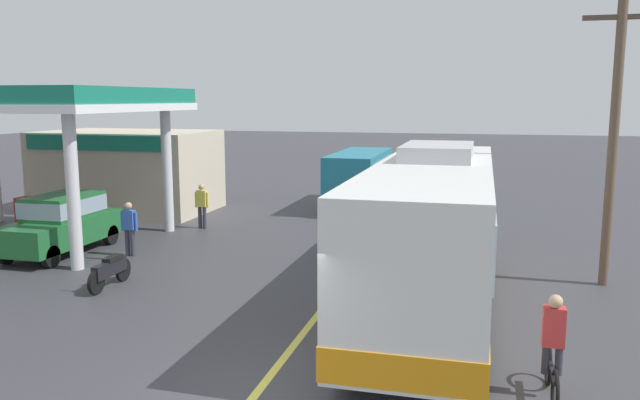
{
  "coord_description": "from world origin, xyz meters",
  "views": [
    {
      "loc": [
        3.43,
        -8.98,
        4.75
      ],
      "look_at": [
        -1.5,
        10.0,
        1.6
      ],
      "focal_mm": 35.46,
      "sensor_mm": 36.0,
      "label": 1
    }
  ],
  "objects_px": {
    "minibus_opposing_lane": "(360,174)",
    "car_at_pump": "(62,221)",
    "coach_bus_main": "(432,234)",
    "cyclist_on_shoulder": "(553,352)",
    "car_trailing_behind_bus": "(459,172)",
    "pedestrian_near_pump": "(202,204)",
    "pedestrian_by_shop": "(129,226)",
    "motorcycle_parked_forecourt": "(110,270)"
  },
  "relations": [
    {
      "from": "motorcycle_parked_forecourt",
      "to": "minibus_opposing_lane",
      "type": "bearing_deg",
      "value": 73.97
    },
    {
      "from": "car_trailing_behind_bus",
      "to": "coach_bus_main",
      "type": "bearing_deg",
      "value": -89.52
    },
    {
      "from": "car_at_pump",
      "to": "minibus_opposing_lane",
      "type": "distance_m",
      "value": 12.83
    },
    {
      "from": "pedestrian_by_shop",
      "to": "pedestrian_near_pump",
      "type": "bearing_deg",
      "value": 85.37
    },
    {
      "from": "coach_bus_main",
      "to": "car_trailing_behind_bus",
      "type": "bearing_deg",
      "value": 90.48
    },
    {
      "from": "minibus_opposing_lane",
      "to": "pedestrian_by_shop",
      "type": "bearing_deg",
      "value": -116.34
    },
    {
      "from": "coach_bus_main",
      "to": "motorcycle_parked_forecourt",
      "type": "height_order",
      "value": "coach_bus_main"
    },
    {
      "from": "coach_bus_main",
      "to": "pedestrian_near_pump",
      "type": "bearing_deg",
      "value": 142.34
    },
    {
      "from": "cyclist_on_shoulder",
      "to": "pedestrian_near_pump",
      "type": "xyz_separation_m",
      "value": [
        -11.18,
        10.99,
        0.15
      ]
    },
    {
      "from": "coach_bus_main",
      "to": "pedestrian_by_shop",
      "type": "distance_m",
      "value": 9.66
    },
    {
      "from": "minibus_opposing_lane",
      "to": "cyclist_on_shoulder",
      "type": "relative_size",
      "value": 3.37
    },
    {
      "from": "coach_bus_main",
      "to": "motorcycle_parked_forecourt",
      "type": "distance_m",
      "value": 8.14
    },
    {
      "from": "car_at_pump",
      "to": "cyclist_on_shoulder",
      "type": "height_order",
      "value": "car_at_pump"
    },
    {
      "from": "coach_bus_main",
      "to": "minibus_opposing_lane",
      "type": "bearing_deg",
      "value": 108.01
    },
    {
      "from": "pedestrian_by_shop",
      "to": "car_trailing_behind_bus",
      "type": "xyz_separation_m",
      "value": [
        9.13,
        16.38,
        0.08
      ]
    },
    {
      "from": "car_at_pump",
      "to": "cyclist_on_shoulder",
      "type": "bearing_deg",
      "value": -25.03
    },
    {
      "from": "pedestrian_by_shop",
      "to": "car_at_pump",
      "type": "bearing_deg",
      "value": -174.67
    },
    {
      "from": "minibus_opposing_lane",
      "to": "car_at_pump",
      "type": "bearing_deg",
      "value": -124.81
    },
    {
      "from": "cyclist_on_shoulder",
      "to": "pedestrian_near_pump",
      "type": "height_order",
      "value": "cyclist_on_shoulder"
    },
    {
      "from": "car_at_pump",
      "to": "pedestrian_near_pump",
      "type": "bearing_deg",
      "value": 60.76
    },
    {
      "from": "coach_bus_main",
      "to": "cyclist_on_shoulder",
      "type": "relative_size",
      "value": 6.07
    },
    {
      "from": "minibus_opposing_lane",
      "to": "motorcycle_parked_forecourt",
      "type": "relative_size",
      "value": 3.41
    },
    {
      "from": "cyclist_on_shoulder",
      "to": "pedestrian_near_pump",
      "type": "bearing_deg",
      "value": 135.48
    },
    {
      "from": "coach_bus_main",
      "to": "pedestrian_by_shop",
      "type": "relative_size",
      "value": 6.65
    },
    {
      "from": "minibus_opposing_lane",
      "to": "car_trailing_behind_bus",
      "type": "height_order",
      "value": "minibus_opposing_lane"
    },
    {
      "from": "minibus_opposing_lane",
      "to": "car_trailing_behind_bus",
      "type": "xyz_separation_m",
      "value": [
        4.02,
        6.06,
        -0.46
      ]
    },
    {
      "from": "car_at_pump",
      "to": "cyclist_on_shoulder",
      "type": "xyz_separation_m",
      "value": [
        13.74,
        -6.42,
        -0.23
      ]
    },
    {
      "from": "minibus_opposing_lane",
      "to": "pedestrian_near_pump",
      "type": "relative_size",
      "value": 3.69
    },
    {
      "from": "car_at_pump",
      "to": "motorcycle_parked_forecourt",
      "type": "relative_size",
      "value": 2.33
    },
    {
      "from": "pedestrian_near_pump",
      "to": "pedestrian_by_shop",
      "type": "relative_size",
      "value": 1.0
    },
    {
      "from": "coach_bus_main",
      "to": "car_at_pump",
      "type": "bearing_deg",
      "value": 168.59
    },
    {
      "from": "coach_bus_main",
      "to": "pedestrian_near_pump",
      "type": "xyz_separation_m",
      "value": [
        -8.93,
        6.9,
        -0.79
      ]
    },
    {
      "from": "coach_bus_main",
      "to": "cyclist_on_shoulder",
      "type": "bearing_deg",
      "value": -61.29
    },
    {
      "from": "coach_bus_main",
      "to": "pedestrian_by_shop",
      "type": "xyz_separation_m",
      "value": [
        -9.29,
        2.53,
        -0.79
      ]
    },
    {
      "from": "pedestrian_by_shop",
      "to": "cyclist_on_shoulder",
      "type": "bearing_deg",
      "value": -29.87
    },
    {
      "from": "pedestrian_by_shop",
      "to": "car_trailing_behind_bus",
      "type": "height_order",
      "value": "car_trailing_behind_bus"
    },
    {
      "from": "pedestrian_by_shop",
      "to": "car_trailing_behind_bus",
      "type": "distance_m",
      "value": 18.75
    },
    {
      "from": "coach_bus_main",
      "to": "pedestrian_near_pump",
      "type": "height_order",
      "value": "coach_bus_main"
    },
    {
      "from": "coach_bus_main",
      "to": "car_at_pump",
      "type": "relative_size",
      "value": 2.63
    },
    {
      "from": "minibus_opposing_lane",
      "to": "pedestrian_by_shop",
      "type": "height_order",
      "value": "minibus_opposing_lane"
    },
    {
      "from": "car_at_pump",
      "to": "car_trailing_behind_bus",
      "type": "xyz_separation_m",
      "value": [
        11.34,
        16.59,
        0.0
      ]
    },
    {
      "from": "car_trailing_behind_bus",
      "to": "cyclist_on_shoulder",
      "type": "bearing_deg",
      "value": -84.04
    }
  ]
}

